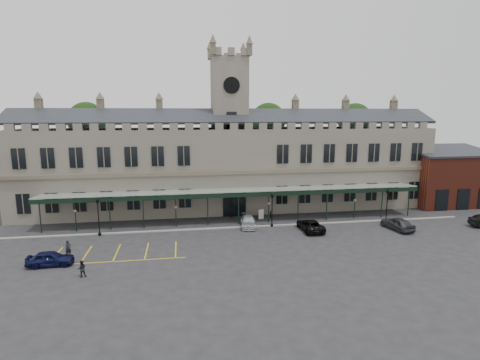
{
  "coord_description": "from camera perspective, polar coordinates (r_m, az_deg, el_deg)",
  "views": [
    {
      "loc": [
        -7.2,
        -39.18,
        14.14
      ],
      "look_at": [
        0.0,
        6.0,
        6.0
      ],
      "focal_mm": 28.0,
      "sensor_mm": 36.0,
      "label": 1
    }
  ],
  "objects": [
    {
      "name": "person_a",
      "position": [
        41.67,
        -24.7,
        -9.48
      ],
      "size": [
        0.73,
        0.69,
        1.69
      ],
      "primitive_type": "imported",
      "rotation": [
        0.0,
        0.0,
        0.64
      ],
      "color": "black",
      "rests_on": "ground"
    },
    {
      "name": "ground",
      "position": [
        42.27,
        1.3,
        -9.46
      ],
      "size": [
        140.0,
        140.0,
        0.0
      ],
      "primitive_type": "plane",
      "color": "#232325"
    },
    {
      "name": "tree_behind_right",
      "position": [
        71.37,
        17.06,
        8.59
      ],
      "size": [
        6.0,
        6.0,
        16.0
      ],
      "color": "#332314",
      "rests_on": "ground"
    },
    {
      "name": "bollard_right",
      "position": [
        51.82,
        4.67,
        -5.24
      ],
      "size": [
        0.17,
        0.17,
        0.93
      ],
      "primitive_type": "cylinder",
      "color": "black",
      "rests_on": "ground"
    },
    {
      "name": "sign_board",
      "position": [
        51.1,
        3.24,
        -5.25
      ],
      "size": [
        0.74,
        0.28,
        1.3
      ],
      "rotation": [
        0.0,
        0.0,
        0.3
      ],
      "color": "black",
      "rests_on": "ground"
    },
    {
      "name": "brick_annex",
      "position": [
        67.21,
        28.9,
        0.28
      ],
      "size": [
        12.4,
        8.36,
        9.23
      ],
      "color": "#5F2216",
      "rests_on": "ground"
    },
    {
      "name": "tree_behind_mid",
      "position": [
        65.97,
        4.32,
        8.91
      ],
      "size": [
        6.0,
        6.0,
        16.0
      ],
      "color": "#332314",
      "rests_on": "ground"
    },
    {
      "name": "car_taxi",
      "position": [
        47.6,
        1.25,
        -6.37
      ],
      "size": [
        2.39,
        4.7,
        1.31
      ],
      "primitive_type": "imported",
      "rotation": [
        0.0,
        0.0,
        -0.13
      ],
      "color": "#A9ACB1",
      "rests_on": "ground"
    },
    {
      "name": "canopy",
      "position": [
        48.63,
        -0.27,
        -3.88
      ],
      "size": [
        50.0,
        4.1,
        4.3
      ],
      "color": "#8C9E93",
      "rests_on": "ground"
    },
    {
      "name": "station_building",
      "position": [
        56.08,
        -1.59,
        2.22
      ],
      "size": [
        60.0,
        10.36,
        17.3
      ],
      "color": "#615B50",
      "rests_on": "ground"
    },
    {
      "name": "kerb",
      "position": [
        47.4,
        0.1,
        -7.19
      ],
      "size": [
        60.0,
        0.4,
        0.12
      ],
      "primitive_type": "cube",
      "color": "gray",
      "rests_on": "ground"
    },
    {
      "name": "lamp_post_mid",
      "position": [
        47.35,
        4.91,
        -4.01
      ],
      "size": [
        0.42,
        0.42,
        4.45
      ],
      "color": "black",
      "rests_on": "ground"
    },
    {
      "name": "clock_tower",
      "position": [
        55.65,
        -1.64,
        9.03
      ],
      "size": [
        5.6,
        5.6,
        24.8
      ],
      "color": "#615B50",
      "rests_on": "ground"
    },
    {
      "name": "parking_markings",
      "position": [
        40.82,
        -18.38,
        -10.72
      ],
      "size": [
        16.0,
        6.0,
        0.01
      ],
      "primitive_type": null,
      "color": "gold",
      "rests_on": "ground"
    },
    {
      "name": "car_right_a",
      "position": [
        50.32,
        22.87,
        -6.12
      ],
      "size": [
        2.6,
        4.86,
        1.57
      ],
      "primitive_type": "imported",
      "rotation": [
        0.0,
        0.0,
        3.31
      ],
      "color": "#2F3136",
      "rests_on": "ground"
    },
    {
      "name": "lamp_post_right",
      "position": [
        52.9,
        21.51,
        -3.15
      ],
      "size": [
        0.43,
        0.43,
        4.51
      ],
      "color": "black",
      "rests_on": "ground"
    },
    {
      "name": "tree_behind_left",
      "position": [
        65.88,
        -22.28,
        8.19
      ],
      "size": [
        6.0,
        6.0,
        16.0
      ],
      "color": "#332314",
      "rests_on": "ground"
    },
    {
      "name": "car_left_a",
      "position": [
        40.08,
        -26.93,
        -10.62
      ],
      "size": [
        4.24,
        1.83,
        1.42
      ],
      "primitive_type": "imported",
      "rotation": [
        0.0,
        0.0,
        1.61
      ],
      "color": "black",
      "rests_on": "ground"
    },
    {
      "name": "lamp_post_left",
      "position": [
        46.71,
        -20.8,
        -4.69
      ],
      "size": [
        0.44,
        0.44,
        4.66
      ],
      "color": "black",
      "rests_on": "ground"
    },
    {
      "name": "bollard_left",
      "position": [
        51.47,
        -1.43,
        -5.37
      ],
      "size": [
        0.15,
        0.15,
        0.85
      ],
      "primitive_type": "cylinder",
      "color": "black",
      "rests_on": "ground"
    },
    {
      "name": "person_b",
      "position": [
        36.39,
        -22.98,
        -12.33
      ],
      "size": [
        0.86,
        0.75,
        1.52
      ],
      "primitive_type": "imported",
      "rotation": [
        0.0,
        0.0,
        3.4
      ],
      "color": "black",
      "rests_on": "ground"
    },
    {
      "name": "traffic_cone",
      "position": [
        46.38,
        12.4,
        -7.42
      ],
      "size": [
        0.48,
        0.48,
        0.76
      ],
      "rotation": [
        0.0,
        0.0,
        0.28
      ],
      "color": "#FC5C07",
      "rests_on": "ground"
    },
    {
      "name": "car_van",
      "position": [
        46.85,
        10.66,
        -6.77
      ],
      "size": [
        2.41,
        5.04,
        1.39
      ],
      "primitive_type": "imported",
      "rotation": [
        0.0,
        0.0,
        3.16
      ],
      "color": "black",
      "rests_on": "ground"
    }
  ]
}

